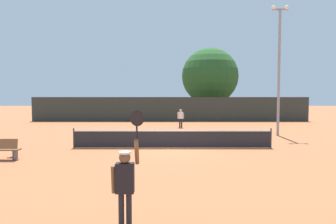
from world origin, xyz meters
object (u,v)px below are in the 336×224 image
object	(u,v)px
player_serving	(127,179)
parked_car_far	(246,110)
parked_car_mid	(185,111)
light_pole	(281,63)
parked_car_near	(110,111)
spare_racket	(15,156)
player_receiving	(182,117)
courtside_bench	(0,149)
large_tree	(211,76)
tennis_ball	(170,149)

from	to	relation	value
player_serving	parked_car_far	bearing A→B (deg)	72.66
parked_car_mid	light_pole	bearing A→B (deg)	-67.13
parked_car_near	parked_car_far	world-z (taller)	same
light_pole	parked_car_near	bearing A→B (deg)	131.62
spare_racket	parked_car_far	distance (m)	31.32
player_receiving	spare_racket	size ratio (longest dim) A/B	3.01
spare_racket	courtside_bench	distance (m)	0.86
light_pole	parked_car_near	distance (m)	22.92
player_serving	courtside_bench	xyz separation A→B (m)	(-6.57, 7.34, -0.66)
light_pole	spare_racket	bearing A→B (deg)	-152.93
spare_racket	courtside_bench	size ratio (longest dim) A/B	0.29
parked_car_far	spare_racket	bearing A→B (deg)	-127.64
player_serving	large_tree	xyz separation A→B (m)	(6.03, 32.67, 3.93)
player_receiving	tennis_ball	bearing A→B (deg)	84.41
player_receiving	courtside_bench	world-z (taller)	player_receiving
player_serving	spare_racket	bearing A→B (deg)	128.01
tennis_ball	spare_racket	bearing A→B (deg)	-165.77
parked_car_mid	parked_car_far	size ratio (longest dim) A/B	1.00
large_tree	parked_car_mid	xyz separation A→B (m)	(-3.26, 0.68, -4.29)
player_serving	light_pole	bearing A→B (deg)	61.21
parked_car_far	light_pole	bearing A→B (deg)	-101.46
tennis_ball	light_pole	size ratio (longest dim) A/B	0.01
tennis_ball	light_pole	xyz separation A→B (m)	(7.64, 5.74, 5.00)
player_serving	courtside_bench	distance (m)	9.88
large_tree	parked_car_far	distance (m)	6.56
large_tree	parked_car_near	world-z (taller)	large_tree
light_pole	parked_car_mid	world-z (taller)	light_pole
player_serving	light_pole	world-z (taller)	light_pole
parked_car_mid	courtside_bench	bearing A→B (deg)	-104.83
light_pole	parked_car_near	size ratio (longest dim) A/B	2.13
player_serving	parked_car_far	xyz separation A→B (m)	(10.71, 34.30, -0.36)
tennis_ball	courtside_bench	distance (m)	7.88
parked_car_near	parked_car_mid	xyz separation A→B (m)	(9.19, 0.98, 0.00)
parked_car_far	parked_car_mid	bearing A→B (deg)	-178.02
tennis_ball	large_tree	xyz separation A→B (m)	(5.13, 22.87, 5.03)
player_receiving	courtside_bench	size ratio (longest dim) A/B	0.87
parked_car_near	parked_car_far	distance (m)	17.24
light_pole	player_serving	bearing A→B (deg)	-118.79
player_serving	parked_car_mid	world-z (taller)	player_serving
parked_car_near	spare_racket	bearing A→B (deg)	-89.53
player_serving	large_tree	world-z (taller)	large_tree
tennis_ball	light_pole	world-z (taller)	light_pole
light_pole	large_tree	xyz separation A→B (m)	(-2.51, 17.13, 0.03)
player_receiving	light_pole	xyz separation A→B (m)	(6.56, -5.20, 4.09)
tennis_ball	parked_car_near	bearing A→B (deg)	107.96
tennis_ball	parked_car_far	xyz separation A→B (m)	(9.81, 24.51, 0.74)
player_receiving	large_tree	distance (m)	13.26
light_pole	large_tree	distance (m)	17.31
spare_racket	courtside_bench	world-z (taller)	courtside_bench
player_serving	player_receiving	size ratio (longest dim) A/B	1.64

